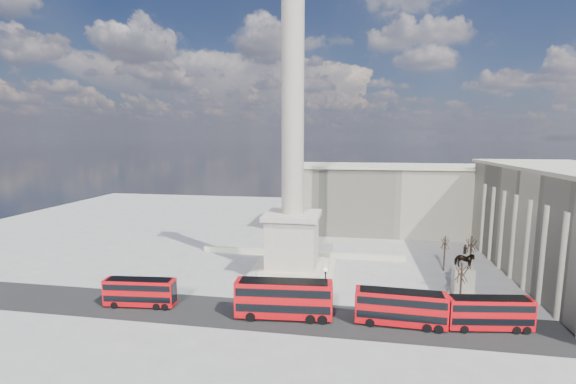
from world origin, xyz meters
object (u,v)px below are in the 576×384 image
(pedestrian_walking, at_px, (395,297))
(red_bus_d, at_px, (489,313))
(red_bus_b, at_px, (284,299))
(pedestrian_crossing, at_px, (425,298))
(victorian_lamp, at_px, (325,287))
(nelsons_column, at_px, (293,200))
(red_bus_c, at_px, (401,308))
(pedestrian_standing, at_px, (474,312))
(equestrian_statue, at_px, (463,277))
(red_bus_a, at_px, (140,292))

(pedestrian_walking, bearing_deg, red_bus_d, -60.75)
(red_bus_b, relative_size, pedestrian_walking, 7.26)
(pedestrian_walking, relative_size, pedestrian_crossing, 0.98)
(victorian_lamp, height_order, pedestrian_walking, victorian_lamp)
(red_bus_b, distance_m, red_bus_d, 25.04)
(pedestrian_crossing, bearing_deg, victorian_lamp, 64.64)
(victorian_lamp, bearing_deg, nelsons_column, 115.99)
(victorian_lamp, distance_m, pedestrian_crossing, 14.75)
(pedestrian_crossing, bearing_deg, red_bus_c, 103.49)
(victorian_lamp, bearing_deg, red_bus_c, -11.18)
(pedestrian_crossing, bearing_deg, nelsons_column, 22.27)
(red_bus_c, distance_m, red_bus_d, 10.49)
(victorian_lamp, bearing_deg, pedestrian_standing, 4.94)
(equestrian_statue, distance_m, pedestrian_walking, 11.78)
(red_bus_a, height_order, equestrian_statue, equestrian_statue)
(victorian_lamp, bearing_deg, pedestrian_walking, 26.31)
(pedestrian_walking, distance_m, pedestrian_standing, 10.09)
(red_bus_d, relative_size, pedestrian_crossing, 5.78)
(red_bus_a, height_order, pedestrian_standing, red_bus_a)
(red_bus_b, xyz_separation_m, victorian_lamp, (5.07, 2.32, 1.04))
(red_bus_c, xyz_separation_m, pedestrian_crossing, (4.12, 6.88, -1.45))
(pedestrian_standing, bearing_deg, red_bus_d, 107.33)
(nelsons_column, distance_m, red_bus_b, 18.62)
(red_bus_d, bearing_deg, pedestrian_crossing, 128.11)
(nelsons_column, bearing_deg, red_bus_a, -141.05)
(red_bus_a, bearing_deg, equestrian_statue, 10.04)
(red_bus_c, bearing_deg, pedestrian_standing, 22.39)
(red_bus_d, relative_size, pedestrian_walking, 5.89)
(red_bus_a, bearing_deg, pedestrian_walking, 6.13)
(red_bus_b, distance_m, pedestrian_standing, 24.55)
(victorian_lamp, height_order, equestrian_statue, equestrian_statue)
(equestrian_statue, bearing_deg, red_bus_a, -165.06)
(red_bus_c, bearing_deg, pedestrian_crossing, 61.35)
(red_bus_d, xyz_separation_m, pedestrian_standing, (-0.84, 2.82, -1.23))
(red_bus_c, distance_m, equestrian_statue, 15.75)
(red_bus_b, bearing_deg, red_bus_a, 174.87)
(pedestrian_crossing, bearing_deg, red_bus_b, 65.85)
(nelsons_column, height_order, victorian_lamp, nelsons_column)
(pedestrian_standing, bearing_deg, pedestrian_crossing, -30.62)
(red_bus_b, relative_size, pedestrian_crossing, 7.13)
(nelsons_column, relative_size, pedestrian_crossing, 28.21)
(red_bus_a, bearing_deg, pedestrian_crossing, 5.44)
(red_bus_b, relative_size, equestrian_statue, 1.67)
(pedestrian_walking, xyz_separation_m, pedestrian_crossing, (4.12, 0.32, 0.02))
(red_bus_a, xyz_separation_m, pedestrian_standing, (44.35, 3.73, -1.16))
(equestrian_statue, xyz_separation_m, pedestrian_crossing, (-6.27, -4.95, -1.71))
(nelsons_column, relative_size, red_bus_b, 3.96)
(red_bus_a, distance_m, equestrian_statue, 46.70)
(red_bus_b, xyz_separation_m, pedestrian_crossing, (18.66, 7.32, -1.76))
(pedestrian_standing, bearing_deg, pedestrian_walking, -16.75)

